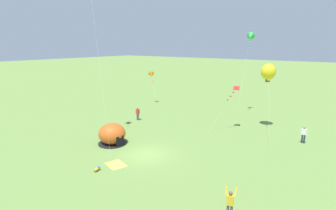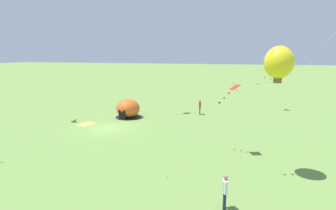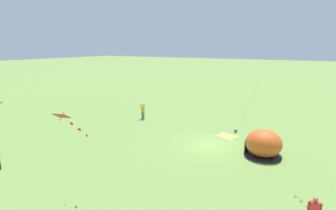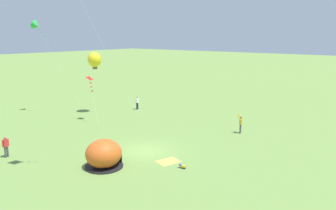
{
  "view_description": "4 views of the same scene",
  "coord_description": "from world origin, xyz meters",
  "views": [
    {
      "loc": [
        14.5,
        -16.5,
        9.71
      ],
      "look_at": [
        0.51,
        2.66,
        4.16
      ],
      "focal_mm": 28.0,
      "sensor_mm": 36.0,
      "label": 1
    },
    {
      "loc": [
        22.22,
        11.73,
        7.18
      ],
      "look_at": [
        0.13,
        5.93,
        2.62
      ],
      "focal_mm": 28.0,
      "sensor_mm": 36.0,
      "label": 2
    },
    {
      "loc": [
        -7.52,
        20.07,
        8.31
      ],
      "look_at": [
        1.64,
        4.13,
        4.15
      ],
      "focal_mm": 28.0,
      "sensor_mm": 36.0,
      "label": 3
    },
    {
      "loc": [
        -19.24,
        -17.83,
        9.58
      ],
      "look_at": [
        3.24,
        0.2,
        3.38
      ],
      "focal_mm": 35.0,
      "sensor_mm": 36.0,
      "label": 4
    }
  ],
  "objects": [
    {
      "name": "toddler_crawling",
      "position": [
        -1.05,
        -4.62,
        0.18
      ],
      "size": [
        0.28,
        0.55,
        0.32
      ],
      "color": "gold",
      "rests_on": "ground"
    },
    {
      "name": "picnic_blanket",
      "position": [
        -0.69,
        -2.99,
        0.01
      ],
      "size": [
        2.0,
        1.74,
        0.01
      ],
      "primitive_type": "cube",
      "rotation": [
        0.0,
        0.0,
        -0.29
      ],
      "color": "gold",
      "rests_on": "ground"
    },
    {
      "name": "popup_tent",
      "position": [
        -4.46,
        0.08,
        1.0
      ],
      "size": [
        2.81,
        2.81,
        2.1
      ],
      "color": "#D8591E",
      "rests_on": "ground"
    },
    {
      "name": "kite_red",
      "position": [
        3.42,
        11.41,
        4.54
      ],
      "size": [
        2.14,
        3.81,
        5.12
      ],
      "color": "silver",
      "rests_on": "ground"
    },
    {
      "name": "ground_plane",
      "position": [
        0.0,
        0.0,
        0.0
      ],
      "size": [
        300.0,
        300.0,
        0.0
      ],
      "primitive_type": "plane",
      "color": "olive"
    },
    {
      "name": "person_flying_kite",
      "position": [
        9.62,
        -3.89,
        1.0
      ],
      "size": [
        0.7,
        0.58,
        1.89
      ],
      "color": "#4C4C51",
      "rests_on": "ground"
    }
  ]
}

